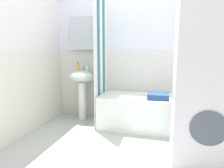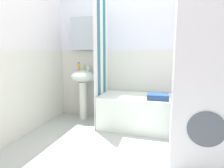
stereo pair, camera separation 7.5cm
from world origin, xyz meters
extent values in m
cube|color=#B6BBB5|center=(0.00, 0.00, -0.02)|extent=(4.80, 5.60, 0.04)
cube|color=white|center=(0.00, 1.27, 1.20)|extent=(3.60, 0.05, 2.40)
cube|color=silver|center=(0.00, 1.24, 0.60)|extent=(3.60, 0.02, 1.20)
cube|color=silver|center=(-1.03, 1.18, 1.49)|extent=(0.48, 0.12, 0.56)
cube|color=white|center=(-1.57, 0.34, 1.20)|extent=(0.05, 1.81, 2.40)
cube|color=silver|center=(-1.54, 0.34, 0.60)|extent=(0.02, 1.81, 1.20)
cylinder|color=white|center=(-1.03, 1.03, 0.33)|extent=(0.14, 0.14, 0.66)
ellipsoid|color=white|center=(-1.03, 1.03, 0.76)|extent=(0.44, 0.34, 0.20)
cylinder|color=silver|center=(-1.03, 1.13, 0.88)|extent=(0.03, 0.03, 0.05)
cylinder|color=silver|center=(-1.03, 1.08, 0.94)|extent=(0.02, 0.10, 0.02)
sphere|color=silver|center=(-1.03, 1.13, 0.97)|extent=(0.03, 0.03, 0.03)
cylinder|color=gold|center=(-1.10, 1.04, 0.92)|extent=(0.05, 0.05, 0.12)
sphere|color=#2A242E|center=(-1.10, 1.04, 0.99)|extent=(0.02, 0.02, 0.02)
cylinder|color=white|center=(-0.95, 1.10, 0.90)|extent=(0.06, 0.06, 0.08)
cube|color=white|center=(0.20, 0.89, 0.25)|extent=(1.64, 0.65, 0.51)
cube|color=white|center=(-0.63, 0.63, 1.00)|extent=(0.01, 0.13, 2.00)
cube|color=#2F697D|center=(-0.63, 0.76, 1.00)|extent=(0.01, 0.13, 2.00)
cube|color=white|center=(-0.63, 0.89, 1.00)|extent=(0.01, 0.13, 2.00)
cube|color=teal|center=(-0.63, 1.02, 1.00)|extent=(0.01, 0.13, 2.00)
cube|color=white|center=(-0.63, 1.15, 1.00)|extent=(0.01, 0.13, 2.00)
cylinder|color=#247B5D|center=(0.92, 1.13, 0.59)|extent=(0.05, 0.05, 0.16)
cylinder|color=black|center=(0.92, 1.13, 0.68)|extent=(0.03, 0.03, 0.02)
cylinder|color=#CC4772|center=(0.82, 1.14, 0.57)|extent=(0.06, 0.06, 0.13)
cylinder|color=#271F28|center=(0.82, 1.14, 0.65)|extent=(0.05, 0.05, 0.02)
cylinder|color=#3558A4|center=(0.71, 1.16, 0.60)|extent=(0.07, 0.07, 0.19)
cylinder|color=#261C2E|center=(0.71, 1.16, 0.71)|extent=(0.05, 0.05, 0.02)
cylinder|color=white|center=(0.57, 1.13, 0.60)|extent=(0.05, 0.05, 0.19)
cylinder|color=#1F212D|center=(0.57, 1.13, 0.70)|extent=(0.03, 0.03, 0.02)
cube|color=navy|center=(0.26, 0.75, 0.54)|extent=(0.31, 0.27, 0.08)
cube|color=white|center=(0.74, 0.11, 0.43)|extent=(0.61, 0.60, 0.87)
cube|color=white|center=(0.74, 0.11, 1.30)|extent=(0.61, 0.60, 0.87)
cylinder|color=#4E5560|center=(0.74, -0.19, 0.48)|extent=(0.33, 0.01, 0.33)
camera|label=1|loc=(0.31, -2.04, 1.16)|focal=31.16mm
camera|label=2|loc=(0.39, -2.02, 1.16)|focal=31.16mm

